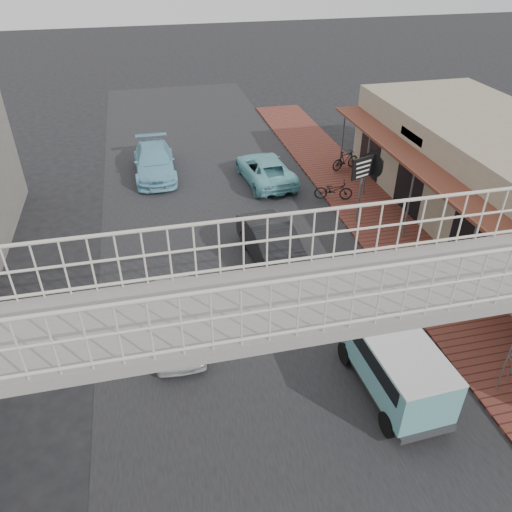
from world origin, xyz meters
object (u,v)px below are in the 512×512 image
dark_sedan (274,246)px  angkot_far (154,162)px  arrow_sign (377,164)px  angkot_van (396,361)px  white_hatchback (176,319)px  motorcycle_far (345,160)px  motorcycle_near (333,190)px  angkot_curb (265,169)px

dark_sedan → angkot_far: 9.81m
angkot_far → arrow_sign: bearing=-37.2°
arrow_sign → angkot_van: bearing=-130.0°
arrow_sign → angkot_far: bearing=123.0°
white_hatchback → angkot_van: bearing=-31.9°
angkot_van → angkot_far: bearing=106.0°
motorcycle_far → arrow_sign: size_ratio=0.55×
angkot_van → motorcycle_far: angkot_van is taller
dark_sedan → motorcycle_near: (3.95, 4.26, -0.18)m
white_hatchback → angkot_van: (5.39, -3.56, 0.48)m
motorcycle_near → arrow_sign: size_ratio=0.58×
angkot_curb → angkot_van: angkot_van is taller
angkot_far → motorcycle_near: 9.10m
motorcycle_near → motorcycle_far: bearing=-13.9°
dark_sedan → angkot_far: size_ratio=0.93×
dark_sedan → angkot_curb: bearing=72.7°
dark_sedan → motorcycle_far: bearing=46.2°
angkot_far → motorcycle_far: angkot_far is taller
white_hatchback → angkot_far: angkot_far is taller
dark_sedan → angkot_van: bearing=-83.0°
motorcycle_near → dark_sedan: bearing=153.7°
angkot_far → angkot_van: (5.30, -15.78, 0.44)m
angkot_van → arrow_sign: (3.41, 9.08, 1.37)m
angkot_curb → arrow_sign: bearing=122.1°
angkot_curb → angkot_van: (0.07, -13.75, 0.50)m
angkot_curb → motorcycle_near: angkot_curb is taller
white_hatchback → motorcycle_far: (9.64, 10.51, -0.07)m
angkot_far → arrow_sign: (8.71, -6.70, 1.80)m
white_hatchback → motorcycle_far: size_ratio=2.38×
angkot_far → motorcycle_far: bearing=-9.8°
white_hatchback → angkot_curb: (5.33, 10.20, -0.03)m
dark_sedan → angkot_far: dark_sedan is taller
angkot_far → arrow_sign: arrow_sign is taller
white_hatchback → angkot_curb: white_hatchback is taller
angkot_curb → motorcycle_far: (4.31, 0.31, -0.04)m
white_hatchback → motorcycle_near: bearing=45.0°
white_hatchback → angkot_far: (0.10, 12.22, 0.04)m
white_hatchback → motorcycle_near: 10.80m
white_hatchback → dark_sedan: 5.01m
motorcycle_far → arrow_sign: 5.41m
dark_sedan → arrow_sign: arrow_sign is taller
angkot_curb → angkot_far: angkot_far is taller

